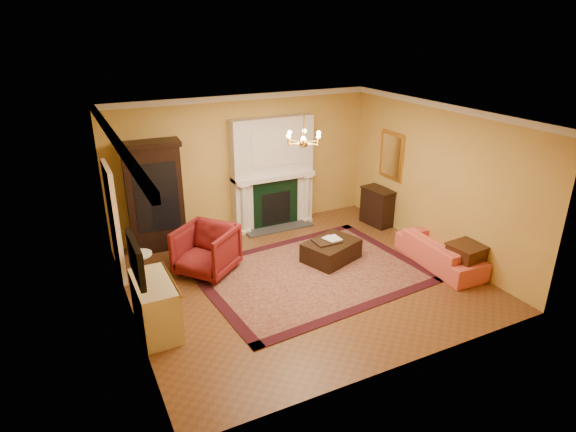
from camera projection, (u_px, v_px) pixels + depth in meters
floor at (302, 279)px, 8.89m from camera, size 6.00×5.50×0.02m
ceiling at (304, 115)px, 7.75m from camera, size 6.00×5.50×0.02m
wall_back at (244, 163)px, 10.61m from camera, size 6.00×0.02×3.00m
wall_front at (406, 271)px, 6.03m from camera, size 6.00×0.02×3.00m
wall_left at (123, 234)px, 7.08m from camera, size 0.02×5.50×3.00m
wall_right at (437, 179)px, 9.55m from camera, size 0.02×5.50×3.00m
fireplace at (273, 175)px, 10.82m from camera, size 1.90×0.70×2.50m
crown_molding at (279, 110)px, 8.57m from camera, size 6.00×5.50×0.12m
doorway at (114, 222)px, 8.69m from camera, size 0.08×1.05×2.10m
tv_panel at (136, 259)px, 6.67m from camera, size 0.09×0.95×0.58m
gilt_mirror at (392, 156)px, 10.64m from camera, size 0.06×0.76×1.05m
chandelier at (304, 139)px, 7.90m from camera, size 0.63×0.55×0.53m
oriental_rug at (312, 273)px, 9.05m from camera, size 4.25×3.33×0.02m
china_cabinet at (155, 199)px, 9.70m from camera, size 1.11×0.57×2.16m
wingback_armchair at (206, 248)px, 8.92m from camera, size 1.33×1.34×1.01m
pedestal_table at (142, 269)px, 8.35m from camera, size 0.40×0.40×0.71m
commode at (155, 306)px, 7.26m from camera, size 0.54×1.13×0.84m
coral_sofa at (440, 248)px, 9.25m from camera, size 0.65×1.92×0.74m
end_table at (465, 262)px, 8.83m from camera, size 0.57×0.57×0.62m
console_table at (378, 207)px, 11.13m from camera, size 0.52×0.80×0.83m
leather_ottoman at (331, 251)px, 9.49m from camera, size 1.23×1.07×0.39m
ottoman_tray at (327, 241)px, 9.40m from camera, size 0.50×0.39×0.03m
book_a at (327, 234)px, 9.30m from camera, size 0.21×0.09×0.29m
book_b at (329, 233)px, 9.35m from camera, size 0.22×0.03×0.31m
topiary_left at (251, 167)px, 10.46m from camera, size 0.15×0.15×0.41m
topiary_right at (303, 159)px, 10.98m from camera, size 0.17×0.17×0.47m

